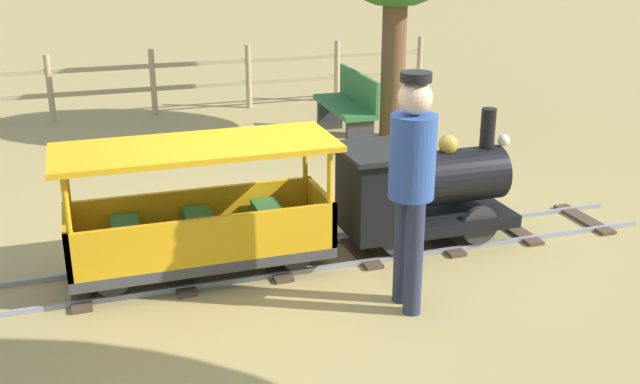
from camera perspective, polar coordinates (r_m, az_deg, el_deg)
The scene contains 7 objects.
ground_plane at distance 5.83m, azimuth -0.38°, elevation -5.13°, with size 60.00×60.00×0.00m, color #A38C51.
track at distance 5.83m, azimuth -0.23°, elevation -4.97°, with size 0.70×5.70×0.04m.
locomotive at distance 5.96m, azimuth 7.70°, elevation 0.27°, with size 0.66×1.45×1.06m.
passenger_car at distance 5.48m, azimuth -9.23°, elevation -2.26°, with size 0.76×2.00×0.97m.
conductor_person at distance 4.79m, azimuth 7.11°, elevation 1.35°, with size 0.30×0.30×1.62m.
park_bench at distance 8.96m, azimuth 2.19°, elevation 6.61°, with size 1.31×0.43×0.82m.
fence_section at distance 10.56m, azimuth -9.14°, elevation 8.77°, with size 0.08×6.78×0.90m.
Camera 1 is at (5.03, -1.62, 2.46)m, focal length 41.40 mm.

